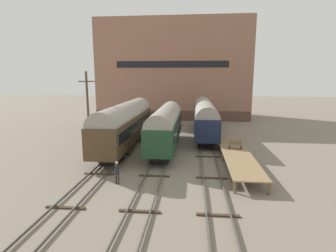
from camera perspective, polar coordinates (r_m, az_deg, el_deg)
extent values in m
plane|color=slate|center=(25.30, -1.98, -8.47)|extent=(200.00, 200.00, 0.00)
cube|color=#4C4742|center=(26.52, -13.97, -7.47)|extent=(0.08, 60.00, 0.16)
cube|color=#4C4742|center=(26.08, -10.97, -7.66)|extent=(0.08, 60.00, 0.16)
cube|color=#3D2D1E|center=(18.63, -21.39, -16.20)|extent=(2.60, 0.24, 0.10)
cube|color=#3D2D1E|center=(23.67, -14.75, -10.04)|extent=(2.60, 0.24, 0.10)
cube|color=#3D2D1E|center=(29.07, -10.64, -6.03)|extent=(2.60, 0.24, 0.10)
cube|color=#3D2D1E|center=(34.66, -7.88, -3.28)|extent=(2.60, 0.24, 0.10)
cube|color=#3D2D1E|center=(40.38, -5.90, -1.29)|extent=(2.60, 0.24, 0.10)
cube|color=#3D2D1E|center=(46.17, -4.42, 0.20)|extent=(2.60, 0.24, 0.10)
cube|color=#3D2D1E|center=(52.00, -3.26, 1.36)|extent=(2.60, 0.24, 0.10)
cube|color=#4C4742|center=(25.35, -3.61, -8.02)|extent=(0.08, 60.00, 0.16)
cube|color=#4C4742|center=(25.16, -0.35, -8.13)|extent=(0.08, 60.00, 0.16)
cube|color=#3D2D1E|center=(17.13, -6.19, -17.98)|extent=(2.60, 0.24, 0.10)
cube|color=#3D2D1E|center=(22.50, -3.01, -10.79)|extent=(2.60, 0.24, 0.10)
cube|color=#3D2D1E|center=(28.12, -1.16, -6.41)|extent=(2.60, 0.24, 0.10)
cube|color=#3D2D1E|center=(33.88, 0.05, -3.50)|extent=(2.60, 0.24, 0.10)
cube|color=#3D2D1E|center=(39.71, 0.90, -1.43)|extent=(2.60, 0.24, 0.10)
cube|color=#3D2D1E|center=(45.58, 1.53, 0.10)|extent=(2.60, 0.24, 0.10)
cube|color=#3D2D1E|center=(51.48, 2.02, 1.28)|extent=(2.60, 0.24, 0.10)
cube|color=#4C4742|center=(25.05, 7.40, -8.31)|extent=(0.08, 60.00, 0.16)
cube|color=#4C4742|center=(25.14, 10.70, -8.34)|extent=(0.08, 60.00, 0.16)
cube|color=#3D2D1E|center=(16.89, 10.85, -18.54)|extent=(2.60, 0.24, 0.10)
cube|color=#3D2D1E|center=(22.32, 9.48, -11.10)|extent=(2.60, 0.24, 0.10)
cube|color=#3D2D1E|center=(27.98, 8.70, -6.62)|extent=(2.60, 0.24, 0.10)
cube|color=#3D2D1E|center=(33.76, 8.18, -3.65)|extent=(2.60, 0.24, 0.10)
cube|color=#3D2D1E|center=(39.60, 7.83, -1.56)|extent=(2.60, 0.24, 0.10)
cube|color=#3D2D1E|center=(45.49, 7.56, -0.01)|extent=(2.60, 0.24, 0.10)
cube|color=#3D2D1E|center=(51.40, 7.36, 1.19)|extent=(2.60, 0.24, 0.10)
cube|color=black|center=(35.71, 0.36, -2.03)|extent=(1.80, 2.40, 1.00)
cube|color=black|center=(26.32, -1.63, -6.57)|extent=(1.80, 2.40, 1.00)
cube|color=#1E4228|center=(30.59, -0.48, -0.69)|extent=(2.83, 15.01, 2.60)
cube|color=black|center=(30.53, -0.49, -0.11)|extent=(2.87, 13.81, 0.94)
cylinder|color=gray|center=(30.37, -0.49, 1.73)|extent=(2.69, 14.71, 2.69)
cube|color=black|center=(37.32, -6.86, -1.57)|extent=(1.80, 2.40, 1.00)
cube|color=black|center=(26.58, -12.23, -6.64)|extent=(1.80, 2.40, 1.00)
cube|color=#4C3823|center=(31.47, -9.19, -0.25)|extent=(3.04, 17.66, 2.88)
cube|color=black|center=(31.41, -9.20, 0.37)|extent=(3.08, 16.25, 1.04)
cylinder|color=gray|center=(31.24, -9.26, 2.35)|extent=(2.89, 17.31, 2.89)
cube|color=black|center=(44.26, 7.62, 0.29)|extent=(1.80, 2.40, 1.00)
cube|color=black|center=(32.67, 8.28, -3.32)|extent=(1.80, 2.40, 1.00)
cube|color=#192342|center=(38.13, 7.97, 1.43)|extent=(2.94, 18.21, 2.63)
cube|color=black|center=(38.08, 7.98, 1.90)|extent=(2.98, 16.75, 0.95)
cylinder|color=gray|center=(37.95, 8.02, 3.39)|extent=(2.79, 17.85, 2.79)
cube|color=#8C704C|center=(26.81, 14.64, -5.64)|extent=(2.72, 15.05, 0.10)
cylinder|color=brown|center=(19.90, 14.34, -12.81)|extent=(0.20, 0.20, 0.88)
cylinder|color=brown|center=(20.41, 21.25, -12.61)|extent=(0.20, 0.20, 0.88)
cylinder|color=brown|center=(33.87, 10.68, -3.01)|extent=(0.20, 0.20, 0.88)
cylinder|color=brown|center=(34.17, 14.74, -3.05)|extent=(0.20, 0.20, 0.88)
cylinder|color=brown|center=(26.78, 12.01, -6.64)|extent=(0.20, 0.20, 0.88)
cylinder|color=brown|center=(27.16, 17.14, -6.63)|extent=(0.20, 0.20, 0.88)
cube|color=brown|center=(27.98, 14.45, -3.95)|extent=(1.40, 0.40, 0.06)
cube|color=brown|center=(28.08, 14.42, -3.36)|extent=(1.40, 0.06, 0.45)
cube|color=black|center=(27.95, 13.22, -4.40)|extent=(0.06, 0.40, 0.40)
cube|color=black|center=(28.13, 15.63, -4.41)|extent=(0.06, 0.40, 0.40)
cylinder|color=#282833|center=(21.26, -11.23, -11.16)|extent=(0.12, 0.12, 0.87)
cylinder|color=#282833|center=(21.20, -10.71, -11.20)|extent=(0.12, 0.12, 0.87)
cylinder|color=#232328|center=(20.95, -11.05, -9.14)|extent=(0.32, 0.32, 0.73)
sphere|color=tan|center=(20.80, -11.09, -7.88)|extent=(0.24, 0.24, 0.24)
cylinder|color=#473828|center=(30.36, -16.99, 2.87)|extent=(0.24, 0.24, 8.89)
cube|color=#473828|center=(30.13, -17.33, 9.25)|extent=(1.80, 0.12, 0.12)
cube|color=brown|center=(56.91, 1.30, 3.10)|extent=(30.29, 11.80, 1.96)
cube|color=#936651|center=(56.51, 1.34, 12.99)|extent=(30.29, 11.80, 17.61)
cube|color=black|center=(50.59, 0.82, 13.30)|extent=(21.20, 0.10, 1.20)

